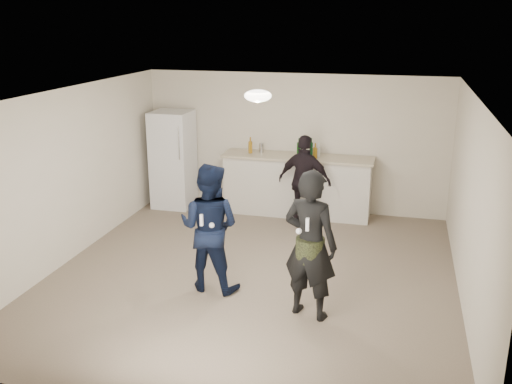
% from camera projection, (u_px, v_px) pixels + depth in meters
% --- Properties ---
extents(floor, '(6.00, 6.00, 0.00)m').
position_uv_depth(floor, '(252.00, 275.00, 7.96)').
color(floor, '#6B5B4C').
rests_on(floor, ground).
extents(ceiling, '(6.00, 6.00, 0.00)m').
position_uv_depth(ceiling, '(252.00, 95.00, 7.22)').
color(ceiling, silver).
rests_on(ceiling, wall_back).
extents(wall_back, '(6.00, 0.00, 6.00)m').
position_uv_depth(wall_back, '(294.00, 143.00, 10.36)').
color(wall_back, beige).
rests_on(wall_back, floor).
extents(wall_front, '(6.00, 0.00, 6.00)m').
position_uv_depth(wall_front, '(162.00, 289.00, 4.81)').
color(wall_front, beige).
rests_on(wall_front, floor).
extents(wall_left, '(0.00, 6.00, 6.00)m').
position_uv_depth(wall_left, '(69.00, 175.00, 8.24)').
color(wall_left, beige).
rests_on(wall_left, floor).
extents(wall_right, '(0.00, 6.00, 6.00)m').
position_uv_depth(wall_right, '(470.00, 205.00, 6.93)').
color(wall_right, beige).
rests_on(wall_right, floor).
extents(counter, '(2.60, 0.56, 1.05)m').
position_uv_depth(counter, '(297.00, 186.00, 10.24)').
color(counter, beige).
rests_on(counter, floor).
extents(counter_top, '(2.68, 0.64, 0.04)m').
position_uv_depth(counter_top, '(298.00, 157.00, 10.08)').
color(counter_top, '#BAB290').
rests_on(counter_top, counter).
extents(fridge, '(0.70, 0.70, 1.80)m').
position_uv_depth(fridge, '(173.00, 159.00, 10.63)').
color(fridge, white).
rests_on(fridge, floor).
extents(fridge_handle, '(0.02, 0.02, 0.60)m').
position_uv_depth(fridge_handle, '(179.00, 143.00, 10.10)').
color(fridge_handle, silver).
rests_on(fridge_handle, fridge).
extents(ceiling_dome, '(0.36, 0.36, 0.16)m').
position_uv_depth(ceiling_dome, '(258.00, 96.00, 7.51)').
color(ceiling_dome, white).
rests_on(ceiling_dome, ceiling).
extents(shaker, '(0.08, 0.08, 0.17)m').
position_uv_depth(shaker, '(261.00, 148.00, 10.32)').
color(shaker, '#BBBBC0').
rests_on(shaker, counter_top).
extents(man, '(0.88, 0.71, 1.70)m').
position_uv_depth(man, '(209.00, 227.00, 7.35)').
color(man, '#0E1B3B').
rests_on(man, floor).
extents(woman, '(0.76, 0.60, 1.81)m').
position_uv_depth(woman, '(310.00, 245.00, 6.63)').
color(woman, black).
rests_on(woman, floor).
extents(camo_shorts, '(0.34, 0.34, 0.28)m').
position_uv_depth(camo_shorts, '(310.00, 249.00, 6.65)').
color(camo_shorts, '#313B1B').
rests_on(camo_shorts, woman).
extents(spectator, '(0.97, 0.53, 1.57)m').
position_uv_depth(spectator, '(305.00, 181.00, 9.64)').
color(spectator, black).
rests_on(spectator, floor).
extents(remote_man, '(0.04, 0.04, 0.15)m').
position_uv_depth(remote_man, '(202.00, 220.00, 7.03)').
color(remote_man, white).
rests_on(remote_man, man).
extents(nunchuk_man, '(0.07, 0.07, 0.07)m').
position_uv_depth(nunchuk_man, '(212.00, 225.00, 7.05)').
color(nunchuk_man, silver).
rests_on(nunchuk_man, man).
extents(remote_woman, '(0.04, 0.04, 0.15)m').
position_uv_depth(remote_woman, '(307.00, 224.00, 6.30)').
color(remote_woman, silver).
rests_on(remote_woman, woman).
extents(nunchuk_woman, '(0.07, 0.07, 0.07)m').
position_uv_depth(nunchuk_woman, '(299.00, 231.00, 6.38)').
color(nunchuk_woman, white).
rests_on(nunchuk_woman, woman).
extents(bottle_cluster, '(1.30, 0.26, 0.24)m').
position_uv_depth(bottle_cluster, '(297.00, 150.00, 10.07)').
color(bottle_cluster, '#124112').
rests_on(bottle_cluster, counter_top).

